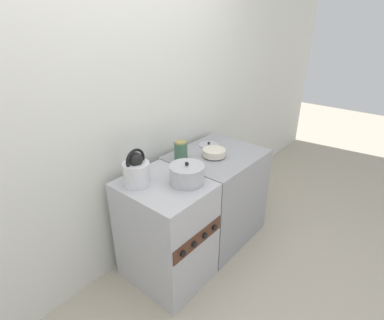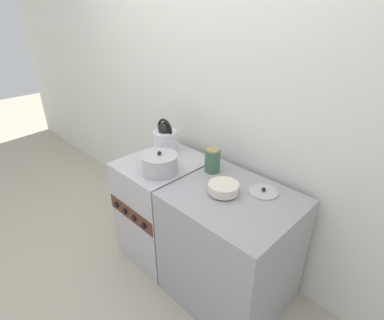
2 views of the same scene
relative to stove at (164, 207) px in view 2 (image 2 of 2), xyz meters
name	(u,v)px [view 2 (image 2 of 2)]	position (x,y,z in m)	size (l,w,h in m)	color
ground_plane	(137,266)	(0.00, -0.31, -0.42)	(12.00, 12.00, 0.00)	#B2A893
wall_back	(201,95)	(0.00, 0.41, 0.83)	(7.00, 0.06, 2.50)	silver
stove	(164,207)	(0.00, 0.00, 0.00)	(0.53, 0.65, 0.83)	#B2B2B7
counter	(230,248)	(0.66, 0.02, 0.00)	(0.77, 0.65, 0.83)	#99999E
kettle	(165,139)	(-0.12, 0.14, 0.52)	(0.22, 0.18, 0.27)	silver
cooking_pot	(160,164)	(0.12, -0.11, 0.48)	(0.25, 0.25, 0.16)	#B2B2B7
enamel_bowl	(224,188)	(0.59, 0.00, 0.45)	(0.19, 0.19, 0.07)	beige
storage_jar	(212,160)	(0.36, 0.16, 0.50)	(0.11, 0.11, 0.17)	#3F664C
loose_pot_lid	(263,192)	(0.76, 0.18, 0.42)	(0.18, 0.18, 0.03)	#B2B2B7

